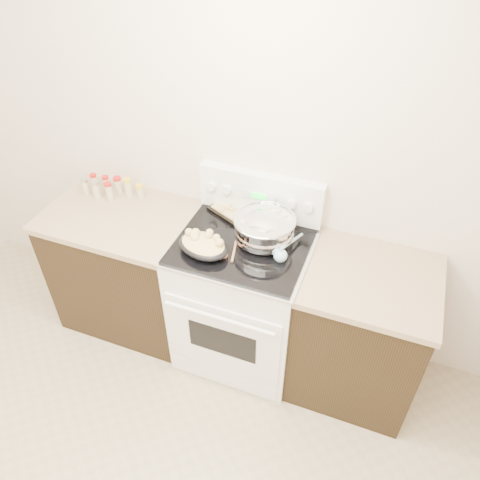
% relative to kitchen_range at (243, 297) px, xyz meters
% --- Properties ---
extents(counter_left, '(0.93, 0.67, 0.92)m').
position_rel_kitchen_range_xyz_m(counter_left, '(-0.83, 0.01, -0.03)').
color(counter_left, black).
rests_on(counter_left, ground).
extents(counter_right, '(0.73, 0.67, 0.92)m').
position_rel_kitchen_range_xyz_m(counter_right, '(0.73, 0.01, -0.03)').
color(counter_right, black).
rests_on(counter_right, ground).
extents(kitchen_range, '(0.78, 0.73, 1.22)m').
position_rel_kitchen_range_xyz_m(kitchen_range, '(0.00, 0.00, 0.00)').
color(kitchen_range, white).
rests_on(kitchen_range, ground).
extents(mixing_bowl, '(0.42, 0.42, 0.21)m').
position_rel_kitchen_range_xyz_m(mixing_bowl, '(0.10, 0.05, 0.53)').
color(mixing_bowl, silver).
rests_on(mixing_bowl, kitchen_range).
extents(roasting_pan, '(0.34, 0.28, 0.11)m').
position_rel_kitchen_range_xyz_m(roasting_pan, '(-0.18, -0.15, 0.50)').
color(roasting_pan, black).
rests_on(roasting_pan, kitchen_range).
extents(baking_sheet, '(0.48, 0.42, 0.06)m').
position_rel_kitchen_range_xyz_m(baking_sheet, '(-0.08, 0.25, 0.47)').
color(baking_sheet, black).
rests_on(baking_sheet, kitchen_range).
extents(wooden_spoon, '(0.09, 0.28, 0.04)m').
position_rel_kitchen_range_xyz_m(wooden_spoon, '(-0.04, -0.11, 0.46)').
color(wooden_spoon, '#AF7150').
rests_on(wooden_spoon, kitchen_range).
extents(blue_ladle, '(0.11, 0.26, 0.09)m').
position_rel_kitchen_range_xyz_m(blue_ladle, '(0.24, -0.05, 0.49)').
color(blue_ladle, '#94C8DD').
rests_on(blue_ladle, kitchen_range).
extents(spice_jars, '(0.40, 0.16, 0.13)m').
position_rel_kitchen_range_xyz_m(spice_jars, '(-0.99, 0.17, 0.49)').
color(spice_jars, '#BFB28C').
rests_on(spice_jars, counter_left).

